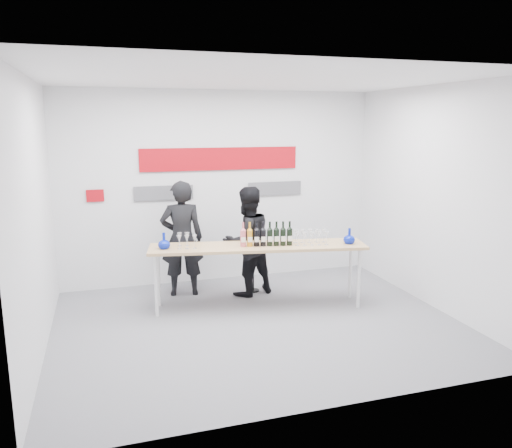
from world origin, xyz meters
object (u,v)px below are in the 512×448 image
object	(u,v)px
mic_stand	(253,261)
presenter_left	(182,239)
tasting_table	(258,250)
presenter_right	(247,241)

from	to	relation	value
mic_stand	presenter_left	bearing A→B (deg)	-166.96
mic_stand	tasting_table	bearing A→B (deg)	-78.46
presenter_right	mic_stand	xyz separation A→B (m)	(0.12, 0.09, -0.34)
tasting_table	presenter_left	world-z (taller)	presenter_left
presenter_left	mic_stand	bearing A→B (deg)	177.00
presenter_right	tasting_table	bearing A→B (deg)	71.78
tasting_table	mic_stand	size ratio (longest dim) A/B	1.95
presenter_left	mic_stand	xyz separation A→B (m)	(1.03, -0.18, -0.38)
presenter_left	tasting_table	bearing A→B (deg)	144.74
presenter_left	presenter_right	distance (m)	0.95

